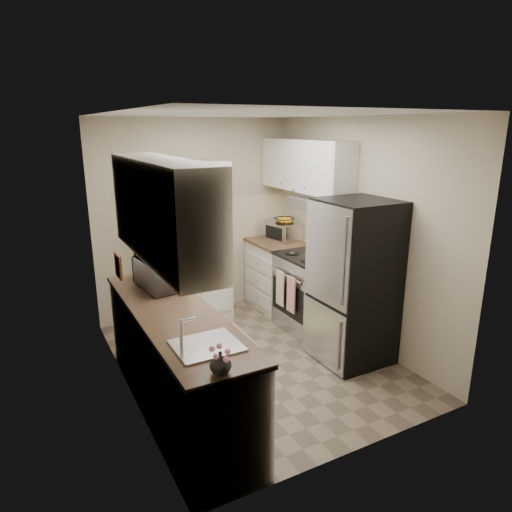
{
  "coord_description": "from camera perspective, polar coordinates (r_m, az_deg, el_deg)",
  "views": [
    {
      "loc": [
        -2.04,
        -3.84,
        2.39
      ],
      "look_at": [
        0.1,
        0.15,
        1.1
      ],
      "focal_mm": 32.0,
      "sensor_mm": 36.0,
      "label": 1
    }
  ],
  "objects": [
    {
      "name": "ground",
      "position": [
        4.96,
        -0.15,
        -12.89
      ],
      "size": [
        3.2,
        3.2,
        0.0
      ],
      "primitive_type": "plane",
      "color": "#7A6B56",
      "rests_on": "ground"
    },
    {
      "name": "room_shell",
      "position": [
        4.4,
        -0.32,
        5.9
      ],
      "size": [
        2.64,
        3.24,
        2.52
      ],
      "color": "#BFB19A",
      "rests_on": "ground"
    },
    {
      "name": "pantry_cabinet",
      "position": [
        5.65,
        -8.26,
        1.49
      ],
      "size": [
        0.9,
        0.55,
        2.0
      ],
      "primitive_type": "cube",
      "color": "silver",
      "rests_on": "ground"
    },
    {
      "name": "base_cabinet_left",
      "position": [
        4.07,
        -9.92,
        -13.03
      ],
      "size": [
        0.6,
        2.3,
        0.88
      ],
      "primitive_type": "cube",
      "color": "silver",
      "rests_on": "ground"
    },
    {
      "name": "countertop_left",
      "position": [
        3.87,
        -10.24,
        -7.04
      ],
      "size": [
        0.63,
        2.33,
        0.04
      ],
      "primitive_type": "cube",
      "color": "brown",
      "rests_on": "base_cabinet_left"
    },
    {
      "name": "base_cabinet_right",
      "position": [
        6.19,
        2.76,
        -2.48
      ],
      "size": [
        0.6,
        0.8,
        0.88
      ],
      "primitive_type": "cube",
      "color": "silver",
      "rests_on": "ground"
    },
    {
      "name": "countertop_right",
      "position": [
        6.06,
        2.81,
        1.65
      ],
      "size": [
        0.63,
        0.83,
        0.04
      ],
      "primitive_type": "cube",
      "color": "brown",
      "rests_on": "base_cabinet_right"
    },
    {
      "name": "electric_range",
      "position": [
        5.54,
        6.89,
        -4.42
      ],
      "size": [
        0.71,
        0.78,
        1.13
      ],
      "color": "#B7B7BC",
      "rests_on": "ground"
    },
    {
      "name": "refrigerator",
      "position": [
        4.8,
        12.16,
        -3.19
      ],
      "size": [
        0.7,
        0.72,
        1.7
      ],
      "primitive_type": "cube",
      "color": "#B7B7BC",
      "rests_on": "ground"
    },
    {
      "name": "microwave",
      "position": [
        4.37,
        -11.8,
        -2.17
      ],
      "size": [
        0.4,
        0.55,
        0.28
      ],
      "primitive_type": "imported",
      "rotation": [
        0.0,
        0.0,
        1.69
      ],
      "color": "#B3B2B7",
      "rests_on": "countertop_left"
    },
    {
      "name": "wine_bottle",
      "position": [
        4.63,
        -14.79,
        -1.2
      ],
      "size": [
        0.08,
        0.08,
        0.3
      ],
      "primitive_type": "cylinder",
      "color": "black",
      "rests_on": "countertop_left"
    },
    {
      "name": "flower_vase",
      "position": [
        2.88,
        -4.47,
        -13.17
      ],
      "size": [
        0.17,
        0.17,
        0.14
      ],
      "primitive_type": "imported",
      "rotation": [
        0.0,
        0.0,
        -0.33
      ],
      "color": "white",
      "rests_on": "countertop_left"
    },
    {
      "name": "cutting_board",
      "position": [
        4.71,
        -14.05,
        -1.09
      ],
      "size": [
        0.04,
        0.21,
        0.27
      ],
      "primitive_type": "cube",
      "rotation": [
        0.0,
        0.0,
        -0.09
      ],
      "color": "#447B2E",
      "rests_on": "countertop_left"
    },
    {
      "name": "toaster_oven",
      "position": [
        6.09,
        3.56,
        3.05
      ],
      "size": [
        0.39,
        0.46,
        0.23
      ],
      "primitive_type": "cube",
      "rotation": [
        0.0,
        0.0,
        0.2
      ],
      "color": "#B8B7BC",
      "rests_on": "countertop_right"
    },
    {
      "name": "fruit_basket",
      "position": [
        6.05,
        3.59,
        4.64
      ],
      "size": [
        0.29,
        0.29,
        0.11
      ],
      "primitive_type": null,
      "rotation": [
        0.0,
        0.0,
        -0.11
      ],
      "color": "#FDAC1B",
      "rests_on": "toaster_oven"
    },
    {
      "name": "kitchen_mat",
      "position": [
        5.42,
        -3.51,
        -10.21
      ],
      "size": [
        0.5,
        0.77,
        0.01
      ],
      "primitive_type": "cube",
      "rotation": [
        0.0,
        0.0,
        -0.04
      ],
      "color": "tan",
      "rests_on": "ground"
    }
  ]
}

